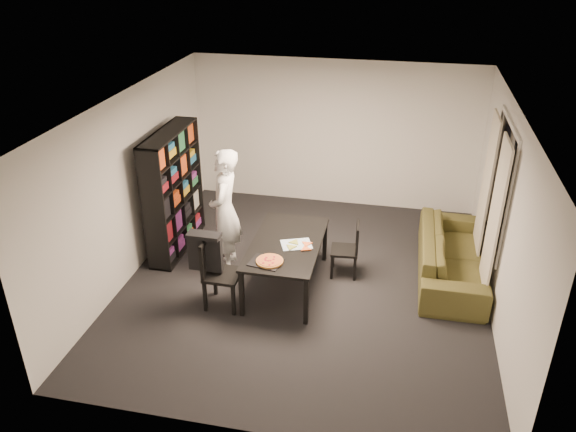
% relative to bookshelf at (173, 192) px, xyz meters
% --- Properties ---
extents(room, '(5.01, 5.51, 2.61)m').
position_rel_bookshelf_xyz_m(room, '(2.16, -0.60, 0.35)').
color(room, black).
rests_on(room, ground).
extents(window_pane, '(0.02, 1.40, 1.60)m').
position_rel_bookshelf_xyz_m(window_pane, '(4.64, -0.00, 0.55)').
color(window_pane, black).
rests_on(window_pane, room).
extents(window_frame, '(0.03, 1.52, 1.72)m').
position_rel_bookshelf_xyz_m(window_frame, '(4.64, -0.00, 0.55)').
color(window_frame, white).
rests_on(window_frame, room).
extents(curtain_left, '(0.03, 0.70, 2.25)m').
position_rel_bookshelf_xyz_m(curtain_left, '(4.56, -0.52, 0.20)').
color(curtain_left, beige).
rests_on(curtain_left, room).
extents(curtain_right, '(0.03, 0.70, 2.25)m').
position_rel_bookshelf_xyz_m(curtain_right, '(4.56, 0.52, 0.20)').
color(curtain_right, beige).
rests_on(curtain_right, room).
extents(bookshelf, '(0.35, 1.50, 1.90)m').
position_rel_bookshelf_xyz_m(bookshelf, '(0.00, 0.00, 0.00)').
color(bookshelf, black).
rests_on(bookshelf, room).
extents(dining_table, '(0.93, 1.68, 0.70)m').
position_rel_bookshelf_xyz_m(dining_table, '(1.91, -0.72, -0.31)').
color(dining_table, black).
rests_on(dining_table, room).
extents(chair_left, '(0.46, 0.46, 0.98)m').
position_rel_bookshelf_xyz_m(chair_left, '(1.09, -1.33, -0.39)').
color(chair_left, black).
rests_on(chair_left, room).
extents(chair_right, '(0.41, 0.41, 0.82)m').
position_rel_bookshelf_xyz_m(chair_right, '(2.74, -0.25, -0.48)').
color(chair_right, black).
rests_on(chair_right, room).
extents(draped_jacket, '(0.45, 0.20, 0.54)m').
position_rel_bookshelf_xyz_m(draped_jacket, '(0.96, -1.33, -0.14)').
color(draped_jacket, black).
rests_on(draped_jacket, chair_left).
extents(person, '(0.52, 0.72, 1.84)m').
position_rel_bookshelf_xyz_m(person, '(0.94, -0.40, -0.03)').
color(person, white).
rests_on(person, room).
extents(baking_tray, '(0.45, 0.38, 0.01)m').
position_rel_bookshelf_xyz_m(baking_tray, '(1.76, -1.29, -0.24)').
color(baking_tray, black).
rests_on(baking_tray, dining_table).
extents(pepperoni_pizza, '(0.35, 0.35, 0.03)m').
position_rel_bookshelf_xyz_m(pepperoni_pizza, '(1.81, -1.29, -0.22)').
color(pepperoni_pizza, '#AF6F33').
rests_on(pepperoni_pizza, dining_table).
extents(kitchen_towel, '(0.48, 0.43, 0.01)m').
position_rel_bookshelf_xyz_m(kitchen_towel, '(2.05, -0.76, -0.25)').
color(kitchen_towel, silver).
rests_on(kitchen_towel, dining_table).
extents(pizza_slices, '(0.39, 0.34, 0.01)m').
position_rel_bookshelf_xyz_m(pizza_slices, '(2.10, -0.80, -0.23)').
color(pizza_slices, gold).
rests_on(pizza_slices, dining_table).
extents(sofa, '(0.88, 2.25, 0.66)m').
position_rel_bookshelf_xyz_m(sofa, '(4.17, 0.03, -0.62)').
color(sofa, '#3F3E19').
rests_on(sofa, room).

